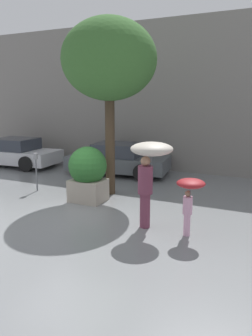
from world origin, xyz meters
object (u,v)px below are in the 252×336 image
at_px(parking_meter, 36,164).
at_px(parked_car_near, 118,160).
at_px(street_tree, 109,61).
at_px(parked_car_far, 16,153).
at_px(planter_box, 88,172).
at_px(person_child, 190,192).
at_px(person_adult, 150,162).

bearing_deg(parking_meter, parked_car_near, 69.28).
relative_size(parked_car_near, parking_meter, 3.31).
distance_m(parked_car_near, street_tree, 4.45).
height_order(parked_car_far, street_tree, street_tree).
xyz_separation_m(planter_box, parked_car_far, (-5.65, 3.10, -0.29)).
bearing_deg(person_child, parked_car_far, -161.52).
xyz_separation_m(person_child, parked_car_far, (-8.96, 4.35, -0.44)).
height_order(parked_car_far, parking_meter, parking_meter).
bearing_deg(parked_car_near, parking_meter, 152.35).
xyz_separation_m(person_adult, parking_meter, (-4.43, 1.38, -0.65)).
distance_m(person_adult, parked_car_far, 9.12).
bearing_deg(parking_meter, person_adult, -17.34).
xyz_separation_m(parked_car_far, street_tree, (5.87, -2.12, 3.46)).
height_order(planter_box, parking_meter, planter_box).
relative_size(parked_car_near, street_tree, 0.79).
distance_m(person_child, parking_meter, 5.58).
height_order(person_child, street_tree, street_tree).
bearing_deg(street_tree, parking_meter, -161.70).
bearing_deg(parked_car_far, person_adult, -122.04).
distance_m(planter_box, parked_car_far, 6.45).
relative_size(planter_box, parked_car_near, 0.39).
distance_m(parked_car_near, parking_meter, 3.61).
height_order(planter_box, person_child, planter_box).
height_order(person_child, parking_meter, person_child).
bearing_deg(parking_meter, person_child, -15.28).
bearing_deg(parking_meter, parked_car_far, 141.16).
relative_size(planter_box, person_adult, 0.80).
bearing_deg(parked_car_near, parked_car_far, 88.74).
distance_m(person_child, parked_car_far, 9.97).
bearing_deg(parking_meter, planter_box, -5.93).
relative_size(person_child, parked_car_near, 0.31).
bearing_deg(planter_box, person_adult, -26.39).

